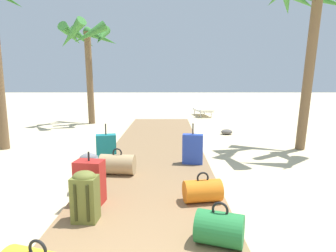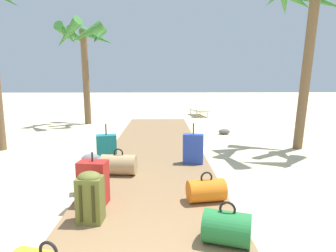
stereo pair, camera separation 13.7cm
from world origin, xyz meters
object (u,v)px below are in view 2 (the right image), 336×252
duffel_bag_green (227,228)px  suitcase_red (93,183)px  backpack_olive (90,196)px  backpack_grey (91,170)px  palm_tree_near_right (312,2)px  suitcase_teal (107,150)px  duffel_bag_tan (119,165)px  palm_tree_far_left (83,43)px  duffel_bag_orange (206,190)px  lounge_chair (200,109)px  suitcase_blue (193,149)px

duffel_bag_green → suitcase_red: size_ratio=0.78×
backpack_olive → suitcase_red: suitcase_red is taller
backpack_grey → palm_tree_near_right: palm_tree_near_right is taller
suitcase_teal → suitcase_red: size_ratio=1.14×
duffel_bag_tan → palm_tree_far_left: palm_tree_far_left is taller
duffel_bag_green → suitcase_red: bearing=147.3°
suitcase_teal → duffel_bag_tan: suitcase_teal is taller
duffel_bag_tan → suitcase_red: 1.18m
duffel_bag_green → backpack_grey: backpack_grey is taller
duffel_bag_green → duffel_bag_orange: bearing=92.7°
suitcase_teal → duffel_bag_orange: size_ratio=1.46×
duffel_bag_green → duffel_bag_orange: duffel_bag_green is taller
duffel_bag_orange → palm_tree_far_left: 8.45m
duffel_bag_orange → lounge_chair: lounge_chair is taller
suitcase_teal → duffel_bag_orange: suitcase_teal is taller
palm_tree_far_left → palm_tree_near_right: size_ratio=0.91×
suitcase_teal → palm_tree_far_left: size_ratio=0.21×
suitcase_teal → palm_tree_far_left: bearing=107.7°
backpack_olive → palm_tree_near_right: bearing=41.0°
palm_tree_near_right → suitcase_red: bearing=-143.7°
duffel_bag_orange → suitcase_blue: bearing=89.5°
backpack_olive → palm_tree_near_right: size_ratio=0.14×
backpack_olive → palm_tree_near_right: (4.15, 3.60, 2.98)m
lounge_chair → duffel_bag_tan: bearing=-106.5°
suitcase_teal → palm_tree_far_left: palm_tree_far_left is taller
backpack_grey → palm_tree_far_left: size_ratio=0.14×
backpack_olive → suitcase_blue: size_ratio=0.76×
suitcase_red → palm_tree_near_right: palm_tree_near_right is taller
duffel_bag_orange → lounge_chair: size_ratio=0.33×
suitcase_red → palm_tree_far_left: bearing=104.8°
suitcase_teal → duffel_bag_green: (1.67, -2.71, -0.12)m
duffel_bag_green → backpack_grey: size_ratio=1.04×
palm_tree_far_left → lounge_chair: (4.55, 2.26, -2.63)m
suitcase_teal → lounge_chair: 8.28m
backpack_grey → suitcase_blue: suitcase_blue is taller
backpack_grey → duffel_bag_tan: backpack_grey is taller
duffel_bag_orange → suitcase_red: size_ratio=0.78×
duffel_bag_green → suitcase_blue: bearing=90.7°
duffel_bag_orange → palm_tree_far_left: palm_tree_far_left is taller
suitcase_red → palm_tree_far_left: palm_tree_far_left is taller
duffel_bag_green → backpack_olive: bearing=161.5°
palm_tree_far_left → duffel_bag_orange: bearing=-64.9°
suitcase_teal → suitcase_red: (0.15, -1.74, -0.00)m
palm_tree_far_left → palm_tree_near_right: bearing=-34.2°
duffel_bag_green → suitcase_red: suitcase_red is taller
palm_tree_near_right → lounge_chair: 7.29m
suitcase_teal → duffel_bag_orange: 2.35m
lounge_chair → suitcase_blue: bearing=-98.4°
duffel_bag_tan → backpack_olive: bearing=-92.8°
palm_tree_near_right → suitcase_teal: bearing=-162.6°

